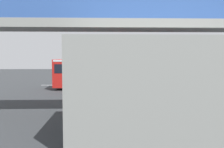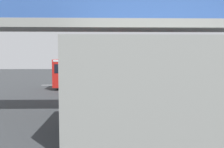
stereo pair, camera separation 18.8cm
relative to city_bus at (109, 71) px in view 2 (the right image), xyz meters
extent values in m
plane|color=#2D3033|center=(-0.87, -1.33, -1.88)|extent=(80.00, 80.00, 0.00)
cube|color=red|center=(-0.01, 0.00, -0.17)|extent=(11.50, 2.55, 2.86)
cube|color=black|center=(-0.01, 0.00, 0.35)|extent=(11.04, 2.59, 0.90)
cube|color=white|center=(-0.01, 0.00, 1.15)|extent=(11.27, 2.58, 0.20)
cube|color=black|center=(5.76, 0.00, 0.18)|extent=(0.04, 2.24, 1.20)
cylinder|color=black|center=(3.67, 1.28, -1.36)|extent=(1.04, 0.30, 1.04)
cylinder|color=black|center=(3.67, -1.27, -1.36)|extent=(1.04, 0.30, 1.04)
cylinder|color=black|center=(-3.69, 1.28, -1.36)|extent=(1.04, 0.30, 1.04)
cylinder|color=black|center=(-3.69, -1.27, -1.36)|extent=(1.04, 0.30, 1.04)
cylinder|color=black|center=(-9.42, 5.59, -1.54)|extent=(0.68, 0.22, 0.68)
torus|color=black|center=(-10.65, 1.90, -1.52)|extent=(0.72, 0.06, 0.72)
cube|color=orange|center=(-11.18, 1.90, -1.34)|extent=(0.89, 0.04, 0.04)
cylinder|color=orange|center=(-11.37, 1.90, -1.14)|extent=(0.03, 0.03, 0.40)
cube|color=black|center=(-11.37, 1.90, -0.94)|extent=(0.20, 0.08, 0.04)
cylinder|color=orange|center=(-10.78, 1.90, -0.97)|extent=(0.02, 0.44, 0.02)
cube|color=silver|center=(-8.87, -3.73, -1.88)|extent=(2.00, 0.20, 0.01)
cube|color=silver|center=(-4.87, -3.73, -1.88)|extent=(2.00, 0.20, 0.01)
cube|color=silver|center=(-0.87, -3.73, -1.88)|extent=(2.00, 0.20, 0.01)
cube|color=silver|center=(3.13, -3.73, -1.88)|extent=(2.00, 0.20, 0.01)
cube|color=silver|center=(7.13, -3.73, -1.88)|extent=(2.00, 0.20, 0.01)
cube|color=gray|center=(-0.87, 10.97, 3.42)|extent=(30.25, 2.60, 0.50)
cube|color=#3359A5|center=(-0.87, 9.72, 4.22)|extent=(30.25, 0.08, 1.10)
cube|color=#3359A5|center=(-0.87, 12.22, 4.22)|extent=(30.25, 0.08, 1.10)
cube|color=gray|center=(-2.49, 15.14, 0.22)|extent=(9.00, 5.00, 4.20)
cube|color=#192333|center=(-2.49, 12.62, 0.01)|extent=(7.65, 0.04, 2.94)
camera|label=1|loc=(0.64, 25.81, 1.59)|focal=39.31mm
camera|label=2|loc=(0.45, 25.81, 1.59)|focal=39.31mm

